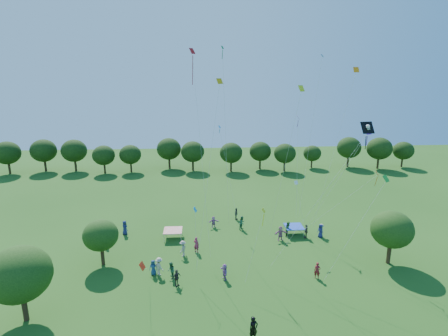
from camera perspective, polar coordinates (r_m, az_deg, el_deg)
near_tree_west at (r=32.52m, az=-30.43°, el=-14.75°), size 4.87×4.87×6.31m
near_tree_north at (r=38.56m, az=-19.50°, el=-10.32°), size 3.58×3.58×4.92m
near_tree_east at (r=40.35m, az=25.74°, el=-9.04°), size 4.24×4.24×5.73m
treeline at (r=73.53m, az=-3.58°, el=2.75°), size 88.01×8.77×6.77m
tent_red_stripe at (r=43.38m, az=-8.33°, el=-10.05°), size 2.20×2.20×1.10m
tent_blue at (r=44.82m, az=11.34°, el=-9.36°), size 2.20×2.20×1.10m
man_in_black at (r=28.42m, az=4.84°, el=-24.69°), size 0.85×0.71×1.94m
crowd_person_0 at (r=36.51m, az=-11.47°, el=-15.63°), size 0.83×0.54×1.56m
crowd_person_1 at (r=43.34m, az=-18.64°, el=-11.02°), size 0.68×0.74×1.66m
crowd_person_2 at (r=35.63m, az=-8.64°, el=-16.20°), size 0.55×0.87×1.66m
crowd_person_3 at (r=45.26m, az=15.59°, el=-9.73°), size 0.58×1.07×1.57m
crowd_person_4 at (r=48.41m, az=2.00°, el=-7.49°), size 0.77×1.08×1.68m
crowd_person_5 at (r=46.07m, az=-1.72°, el=-8.78°), size 1.48×0.78×1.50m
crowd_person_6 at (r=44.89m, az=15.48°, el=-9.85°), size 0.72×0.94×1.69m
crowd_person_7 at (r=39.97m, az=-4.54°, el=-12.37°), size 0.80×0.72×1.81m
crowd_person_8 at (r=44.26m, az=10.45°, el=-9.78°), size 0.86×1.04×1.86m
crowd_person_9 at (r=36.30m, az=-10.54°, el=-15.51°), size 1.21×1.25×1.84m
crowd_person_10 at (r=44.28m, az=13.26°, el=-10.02°), size 0.82×1.11×1.72m
crowd_person_11 at (r=43.05m, az=9.21°, el=-10.49°), size 1.76×0.92×1.79m
crowd_person_12 at (r=45.70m, az=-15.90°, el=-9.35°), size 0.95×0.99×1.81m
crowd_person_13 at (r=36.39m, az=14.98°, el=-15.88°), size 0.73×0.63×1.65m
crowd_person_14 at (r=45.43m, az=2.98°, el=-8.93°), size 0.93×1.00×1.81m
crowd_person_15 at (r=39.31m, az=-6.74°, el=-12.93°), size 0.95×1.29×1.80m
crowd_person_16 at (r=34.46m, az=-7.75°, el=-17.34°), size 1.00×0.99×1.64m
crowd_person_17 at (r=35.11m, az=0.09°, el=-16.57°), size 0.90×1.59×1.61m
pirate_kite at (r=32.11m, az=21.99°, el=5.50°), size 8.17×1.79×14.02m
red_high_kite at (r=36.88m, az=-4.69°, el=12.54°), size 1.87×6.08×20.62m
small_kite_0 at (r=30.80m, az=-13.12°, el=-15.38°), size 0.60×4.68×3.00m
small_kite_1 at (r=32.13m, az=-1.62°, el=6.78°), size 2.75×3.16×17.60m
small_kite_2 at (r=32.25m, az=6.06°, el=-8.88°), size 2.10×2.38×6.12m
small_kite_3 at (r=33.27m, az=23.73°, el=-3.81°), size 5.42×1.04×9.45m
small_kite_4 at (r=46.49m, az=-0.06°, el=3.13°), size 2.20×4.57×11.50m
small_kite_5 at (r=38.48m, az=20.77°, el=2.61°), size 4.78×4.69×12.70m
small_kite_6 at (r=40.68m, az=11.94°, el=-3.69°), size 1.82×0.67×6.41m
small_kite_7 at (r=32.38m, az=-4.69°, el=-8.28°), size 0.33×0.52×6.23m
small_kite_8 at (r=39.03m, az=21.48°, el=-2.91°), size 5.69×5.72×8.55m
small_kite_9 at (r=42.20m, az=19.37°, el=9.63°), size 3.97×0.37×18.82m
small_kite_10 at (r=34.51m, az=11.32°, el=7.06°), size 2.04×4.39×16.99m
small_kite_11 at (r=39.96m, az=0.11°, el=9.55°), size 0.96×0.42×21.02m
small_kite_12 at (r=44.42m, az=14.49°, el=8.93°), size 2.03×0.57×20.35m
small_kite_13 at (r=44.86m, az=11.95°, el=5.08°), size 0.47×1.75×13.12m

